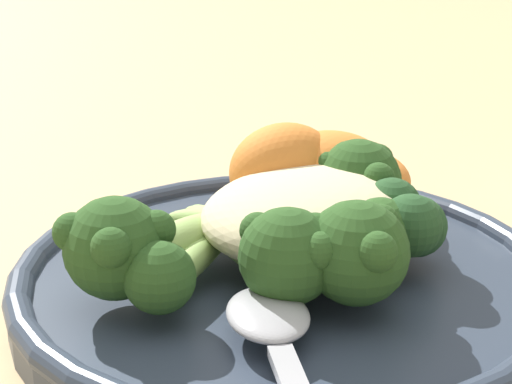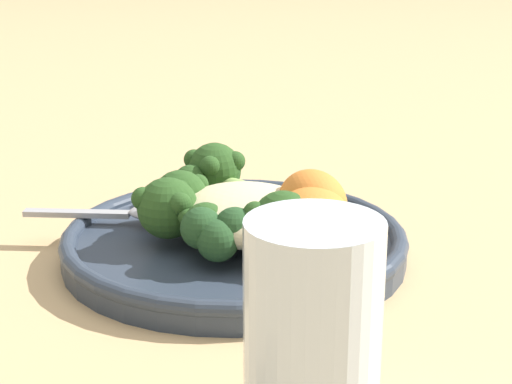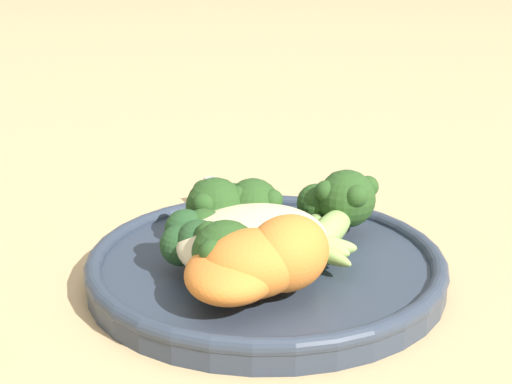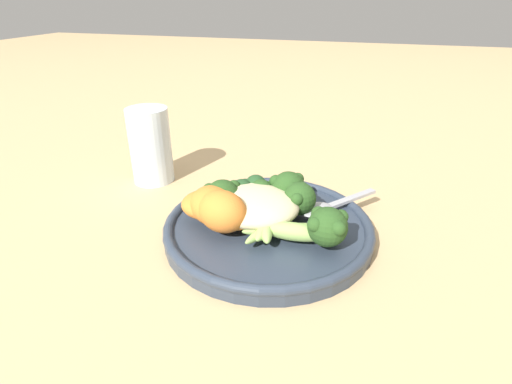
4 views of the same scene
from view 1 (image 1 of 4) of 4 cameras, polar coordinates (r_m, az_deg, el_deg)
ground_plane at (r=0.40m, az=3.68°, el=-6.45°), size 4.00×4.00×0.00m
plate at (r=0.38m, az=2.24°, el=-6.07°), size 0.24×0.24×0.02m
quinoa_mound at (r=0.39m, az=3.34°, el=-1.12°), size 0.11×0.09×0.03m
broccoli_stalk_0 at (r=0.35m, az=-8.36°, el=-3.51°), size 0.09×0.04×0.04m
broccoli_stalk_1 at (r=0.35m, az=-5.21°, el=-4.83°), size 0.10×0.06×0.03m
broccoli_stalk_2 at (r=0.34m, az=1.30°, el=-4.01°), size 0.06×0.11×0.04m
broccoli_stalk_3 at (r=0.35m, az=4.73°, el=-3.72°), size 0.05×0.13×0.04m
broccoli_stalk_4 at (r=0.37m, az=4.74°, el=-2.68°), size 0.06×0.11×0.03m
broccoli_stalk_5 at (r=0.41m, az=5.90°, el=0.18°), size 0.10×0.07×0.04m
sweet_potato_chunk_0 at (r=0.41m, az=3.05°, el=-0.23°), size 0.08×0.06×0.03m
sweet_potato_chunk_1 at (r=0.42m, az=1.88°, el=1.50°), size 0.07×0.06×0.05m
sweet_potato_chunk_2 at (r=0.43m, az=6.36°, el=0.57°), size 0.08×0.07×0.03m
sweet_potato_chunk_3 at (r=0.43m, az=4.86°, el=1.33°), size 0.08×0.08×0.04m
kale_tuft at (r=0.38m, az=9.11°, el=-2.13°), size 0.05×0.05×0.03m
spoon at (r=0.31m, az=1.19°, el=-9.18°), size 0.09×0.11×0.01m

